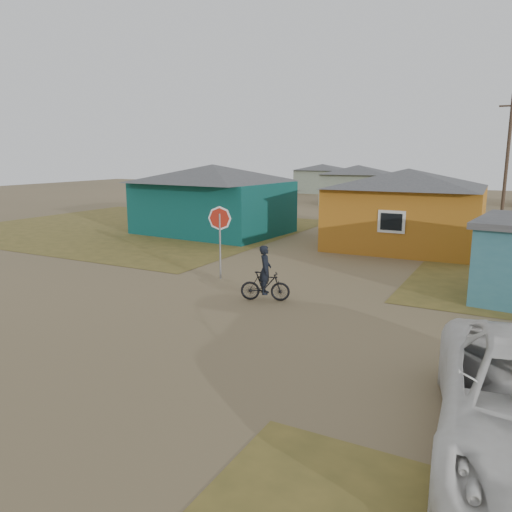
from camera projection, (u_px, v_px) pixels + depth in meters
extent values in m
plane|color=olive|center=(207.00, 320.00, 14.03)|extent=(120.00, 120.00, 0.00)
cube|color=brown|center=(137.00, 227.00, 31.72)|extent=(20.00, 18.00, 0.00)
cube|color=#0B403D|center=(213.00, 207.00, 29.31)|extent=(8.40, 6.54, 3.00)
pyramid|color=#3F3F41|center=(213.00, 173.00, 28.91)|extent=(8.93, 7.08, 1.00)
cube|color=#B16A1B|center=(406.00, 218.00, 24.67)|extent=(7.21, 6.24, 3.00)
pyramid|color=#3F3F41|center=(408.00, 178.00, 24.27)|extent=(7.72, 6.76, 0.90)
cube|color=silver|center=(391.00, 222.00, 22.02)|extent=(1.20, 0.06, 1.00)
cube|color=black|center=(391.00, 222.00, 21.99)|extent=(0.95, 0.04, 0.75)
cube|color=gray|center=(357.00, 189.00, 45.89)|extent=(6.49, 5.60, 2.80)
pyramid|color=#3F3F41|center=(358.00, 169.00, 45.53)|extent=(7.04, 6.15, 0.80)
cube|color=gray|center=(322.00, 181.00, 59.96)|extent=(5.75, 5.28, 2.70)
pyramid|color=#3F3F41|center=(322.00, 167.00, 59.62)|extent=(6.28, 5.81, 0.70)
cylinder|color=#443429|center=(507.00, 164.00, 29.23)|extent=(0.20, 0.20, 8.00)
cube|color=#443429|center=(512.00, 106.00, 28.56)|extent=(1.40, 0.10, 0.10)
cylinder|color=gray|center=(220.00, 247.00, 18.44)|extent=(0.07, 0.07, 2.45)
imported|color=black|center=(265.00, 286.00, 15.83)|extent=(1.63, 0.98, 0.95)
imported|color=black|center=(265.00, 270.00, 15.72)|extent=(0.55, 0.66, 1.55)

